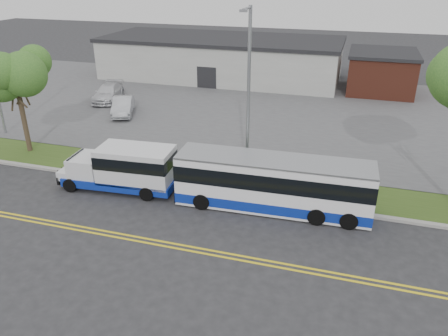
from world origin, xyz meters
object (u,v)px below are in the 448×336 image
(streetlight_near, at_px, (248,95))
(tree_west, at_px, (15,75))
(parked_car_b, at_px, (108,93))
(transit_bus, at_px, (273,184))
(pedestrian, at_px, (168,165))
(shuttle_bus, at_px, (125,167))
(parked_car_a, at_px, (123,106))

(streetlight_near, bearing_deg, tree_west, 178.20)
(tree_west, xyz_separation_m, parked_car_b, (-1.12, 12.03, -4.32))
(transit_bus, distance_m, pedestrian, 6.43)
(streetlight_near, distance_m, pedestrian, 6.14)
(tree_west, distance_m, streetlight_near, 15.01)
(streetlight_near, xyz_separation_m, parked_car_b, (-16.12, 12.50, -4.43))
(pedestrian, bearing_deg, transit_bus, 144.35)
(tree_west, xyz_separation_m, transit_bus, (16.91, -2.60, -3.75))
(tree_west, relative_size, transit_bus, 0.70)
(tree_west, relative_size, shuttle_bus, 1.04)
(shuttle_bus, relative_size, parked_car_b, 1.37)
(shuttle_bus, relative_size, transit_bus, 0.67)
(tree_west, xyz_separation_m, shuttle_bus, (8.82, -2.91, -3.79))
(pedestrian, bearing_deg, tree_west, -30.96)
(parked_car_a, bearing_deg, shuttle_bus, -82.85)
(transit_bus, xyz_separation_m, pedestrian, (-6.29, 1.30, -0.35))
(tree_west, distance_m, parked_car_a, 10.01)
(transit_bus, distance_m, parked_car_b, 23.22)
(transit_bus, relative_size, parked_car_a, 2.28)
(streetlight_near, relative_size, parked_car_b, 1.95)
(tree_west, xyz_separation_m, parked_car_a, (2.19, 8.77, -4.31))
(shuttle_bus, bearing_deg, parked_car_b, 119.46)
(tree_west, distance_m, parked_car_b, 12.83)
(shuttle_bus, bearing_deg, tree_west, 157.59)
(parked_car_a, bearing_deg, transit_bus, -60.13)
(streetlight_near, distance_m, shuttle_bus, 7.70)
(streetlight_near, bearing_deg, transit_bus, -48.15)
(pedestrian, bearing_deg, parked_car_a, -74.05)
(transit_bus, relative_size, parked_car_b, 2.03)
(tree_west, height_order, shuttle_bus, tree_west)
(streetlight_near, relative_size, pedestrian, 5.15)
(streetlight_near, distance_m, parked_car_b, 20.87)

